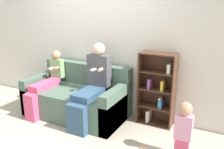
{
  "coord_description": "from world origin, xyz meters",
  "views": [
    {
      "loc": [
        2.24,
        -2.6,
        1.89
      ],
      "look_at": [
        0.57,
        0.61,
        0.82
      ],
      "focal_mm": 38.0,
      "sensor_mm": 36.0,
      "label": 1
    }
  ],
  "objects": [
    {
      "name": "toddler_standing",
      "position": [
        1.81,
        0.16,
        0.41
      ],
      "size": [
        0.21,
        0.17,
        0.76
      ],
      "color": "#DB4C75",
      "rests_on": "ground_plane"
    },
    {
      "name": "couch",
      "position": [
        -0.09,
        0.55,
        0.3
      ],
      "size": [
        1.73,
        0.91,
        0.87
      ],
      "color": "#4C6656",
      "rests_on": "ground_plane"
    },
    {
      "name": "back_wall",
      "position": [
        0.0,
        1.04,
        1.27
      ],
      "size": [
        10.0,
        0.06,
        2.55
      ],
      "color": "silver",
      "rests_on": "ground_plane"
    },
    {
      "name": "adult_seated",
      "position": [
        0.29,
        0.44,
        0.66
      ],
      "size": [
        0.38,
        0.84,
        1.3
      ],
      "color": "#335170",
      "rests_on": "ground_plane"
    },
    {
      "name": "ground_plane",
      "position": [
        0.0,
        0.0,
        0.0
      ],
      "size": [
        14.0,
        14.0,
        0.0
      ],
      "primitive_type": "plane",
      "color": "#B2A893"
    },
    {
      "name": "bookshelf",
      "position": [
        1.23,
        0.91,
        0.58
      ],
      "size": [
        0.57,
        0.27,
        1.18
      ],
      "color": "#4C2D1E",
      "rests_on": "ground_plane"
    },
    {
      "name": "child_seated",
      "position": [
        -0.64,
        0.38,
        0.55
      ],
      "size": [
        0.25,
        0.85,
        1.08
      ],
      "color": "#DB4C75",
      "rests_on": "ground_plane"
    }
  ]
}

